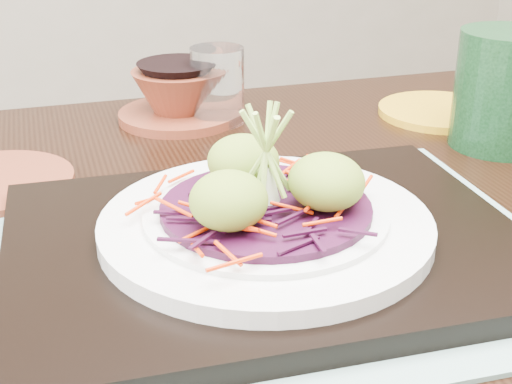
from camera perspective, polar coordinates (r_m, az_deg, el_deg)
name	(u,v)px	position (r m, az deg, el deg)	size (l,w,h in m)	color
dining_table	(276,303)	(0.77, 1.63, -8.85)	(1.41, 1.03, 0.81)	black
placemat	(266,255)	(0.63, 0.77, -5.09)	(0.51, 0.40, 0.00)	gray
serving_tray	(266,243)	(0.63, 0.77, -4.11)	(0.45, 0.33, 0.02)	black
white_plate	(266,223)	(0.62, 0.78, -2.51)	(0.29, 0.29, 0.02)	silver
cabbage_bed	(266,208)	(0.61, 0.79, -1.29)	(0.18, 0.18, 0.01)	#370B2A
carrot_julienne	(266,199)	(0.61, 0.80, -0.53)	(0.22, 0.22, 0.01)	red
guacamole_scoops	(266,181)	(0.60, 0.84, 0.90)	(0.16, 0.14, 0.05)	olive
scallion_garnish	(266,156)	(0.59, 0.82, 2.88)	(0.07, 0.07, 0.10)	#92BA4A
water_glass	(218,86)	(0.96, -3.09, 8.50)	(0.07, 0.07, 0.10)	white
terracotta_bowl_set	(178,98)	(0.98, -6.25, 7.50)	(0.21, 0.21, 0.07)	maroon
yellow_plate	(440,111)	(1.04, 14.50, 6.26)	(0.17, 0.17, 0.01)	#BE8815
green_jar	(505,90)	(0.92, 19.32, 7.72)	(0.12, 0.12, 0.14)	#153D1E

